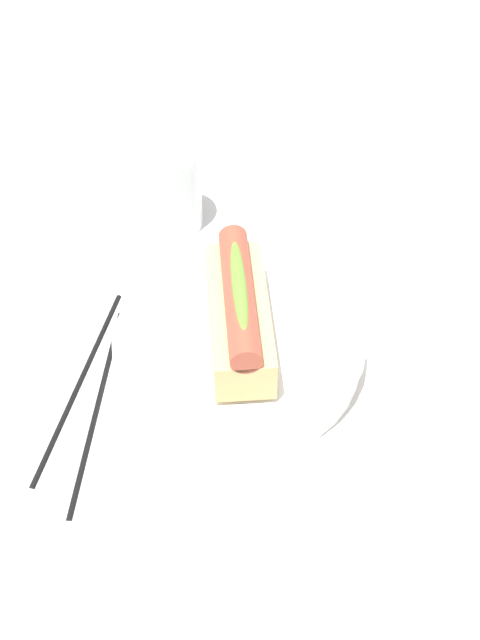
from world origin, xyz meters
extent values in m
plane|color=beige|center=(0.00, 0.00, 0.00)|extent=(2.40, 2.40, 0.00)
cylinder|color=white|center=(0.00, -0.01, 0.01)|extent=(0.22, 0.22, 0.03)
torus|color=white|center=(0.00, -0.01, 0.03)|extent=(0.23, 0.23, 0.01)
cube|color=#DBB270|center=(0.00, -0.01, 0.05)|extent=(0.16, 0.07, 0.04)
cylinder|color=#A84733|center=(0.00, -0.01, 0.08)|extent=(0.15, 0.05, 0.03)
ellipsoid|color=olive|center=(0.00, -0.01, 0.09)|extent=(0.11, 0.03, 0.01)
cylinder|color=white|center=(-0.20, -0.03, 0.04)|extent=(0.07, 0.07, 0.09)
cylinder|color=silver|center=(-0.20, -0.03, 0.03)|extent=(0.06, 0.06, 0.06)
cube|color=white|center=(0.21, 0.10, 0.07)|extent=(0.11, 0.05, 0.15)
cylinder|color=black|center=(0.02, -0.14, 0.00)|extent=(0.21, 0.07, 0.01)
cylinder|color=black|center=(-0.01, -0.15, 0.00)|extent=(0.20, 0.10, 0.01)
camera|label=1|loc=(0.45, -0.12, 0.55)|focal=44.00mm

